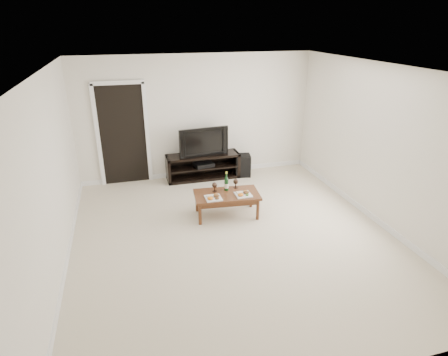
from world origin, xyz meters
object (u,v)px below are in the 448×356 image
media_console (203,166)px  coffee_table (227,204)px  subwoofer (243,165)px  television (202,141)px

media_console → coffee_table: media_console is taller
media_console → subwoofer: size_ratio=3.28×
television → subwoofer: size_ratio=2.21×
coffee_table → subwoofer: bearing=63.4°
television → coffee_table: (0.04, -1.77, -0.65)m
media_console → television: 0.58m
subwoofer → coffee_table: subwoofer is taller
media_console → coffee_table: size_ratio=1.40×
television → coffee_table: size_ratio=0.95×
media_console → coffee_table: 1.77m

